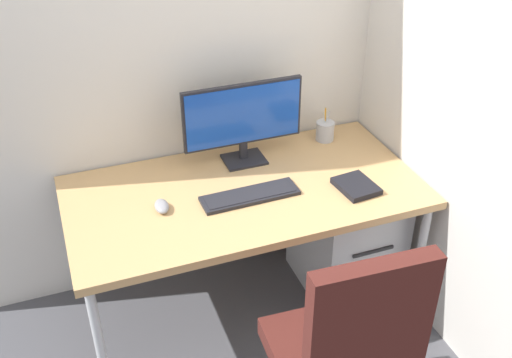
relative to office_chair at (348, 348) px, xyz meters
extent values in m
plane|color=#4C4C51|center=(-0.09, 0.89, -0.56)|extent=(8.00, 8.00, 0.00)
cube|color=silver|center=(-0.09, 1.34, 0.84)|extent=(2.78, 0.04, 2.80)
cube|color=silver|center=(0.76, 0.72, 0.84)|extent=(0.04, 1.98, 2.80)
cube|color=tan|center=(-0.09, 0.89, 0.15)|extent=(1.64, 0.84, 0.04)
cylinder|color=silver|center=(-0.85, 0.52, -0.21)|extent=(0.04, 0.04, 0.69)
cylinder|color=silver|center=(0.68, 0.52, -0.21)|extent=(0.04, 0.04, 0.69)
cylinder|color=silver|center=(-0.85, 1.25, -0.21)|extent=(0.04, 0.04, 0.69)
cylinder|color=silver|center=(0.68, 1.25, -0.21)|extent=(0.04, 0.04, 0.69)
cube|color=#4C1E19|center=(0.01, 0.10, -0.13)|extent=(0.52, 0.47, 0.09)
cube|color=#4C1E19|center=(-0.01, -0.12, 0.21)|extent=(0.45, 0.09, 0.59)
cube|color=silver|center=(0.47, 0.87, -0.26)|extent=(0.44, 0.53, 0.59)
cube|color=#262628|center=(0.47, 0.60, -0.15)|extent=(0.22, 0.01, 0.02)
cube|color=black|center=(0.00, 1.13, 0.18)|extent=(0.20, 0.16, 0.01)
cube|color=black|center=(0.00, 1.14, 0.23)|extent=(0.04, 0.02, 0.10)
cube|color=black|center=(0.00, 1.14, 0.42)|extent=(0.60, 0.02, 0.31)
cube|color=#1947B2|center=(0.00, 1.13, 0.42)|extent=(0.57, 0.01, 0.29)
cube|color=black|center=(-0.09, 0.81, 0.18)|extent=(0.45, 0.14, 0.02)
cube|color=black|center=(-0.09, 0.81, 0.19)|extent=(0.42, 0.11, 0.00)
ellipsoid|color=gray|center=(-0.48, 0.86, 0.19)|extent=(0.07, 0.11, 0.04)
cylinder|color=#B2B5BA|center=(0.47, 1.18, 0.22)|extent=(0.10, 0.10, 0.10)
cylinder|color=silver|center=(0.46, 1.18, 0.28)|extent=(0.03, 0.01, 0.11)
cylinder|color=silver|center=(0.48, 1.18, 0.28)|extent=(0.03, 0.01, 0.11)
torus|color=#337FD8|center=(0.47, 1.18, 0.23)|extent=(0.03, 0.04, 0.01)
cylinder|color=orange|center=(0.47, 1.20, 0.28)|extent=(0.02, 0.02, 0.15)
cube|color=black|center=(0.40, 0.71, 0.19)|extent=(0.18, 0.21, 0.03)
camera|label=1|loc=(-0.85, -1.31, 1.73)|focal=42.38mm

